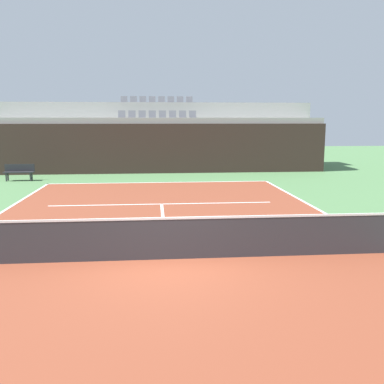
{
  "coord_description": "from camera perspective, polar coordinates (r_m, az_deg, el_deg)",
  "views": [
    {
      "loc": [
        -0.27,
        -9.27,
        3.12
      ],
      "look_at": [
        0.74,
        2.0,
        1.2
      ],
      "focal_mm": 40.01,
      "sensor_mm": 36.0,
      "label": 1
    }
  ],
  "objects": [
    {
      "name": "ground_plane",
      "position": [
        9.79,
        -3.33,
        -8.98
      ],
      "size": [
        80.0,
        80.0,
        0.0
      ],
      "primitive_type": "plane",
      "color": "#477042"
    },
    {
      "name": "court_surface",
      "position": [
        9.78,
        -3.33,
        -8.96
      ],
      "size": [
        11.0,
        24.0,
        0.01
      ],
      "primitive_type": "cube",
      "color": "brown",
      "rests_on": "ground_plane"
    },
    {
      "name": "baseline_far",
      "position": [
        21.45,
        -4.36,
        1.28
      ],
      "size": [
        11.0,
        0.1,
        0.0
      ],
      "primitive_type": "cube",
      "color": "white",
      "rests_on": "court_surface"
    },
    {
      "name": "service_line_far",
      "position": [
        15.98,
        -4.07,
        -1.61
      ],
      "size": [
        8.26,
        0.1,
        0.0
      ],
      "primitive_type": "cube",
      "color": "white",
      "rests_on": "court_surface"
    },
    {
      "name": "centre_service_line",
      "position": [
        12.85,
        -3.79,
        -4.38
      ],
      "size": [
        0.1,
        6.4,
        0.0
      ],
      "primitive_type": "cube",
      "color": "white",
      "rests_on": "court_surface"
    },
    {
      "name": "back_wall",
      "position": [
        25.18,
        -4.54,
        5.79
      ],
      "size": [
        20.0,
        0.3,
        2.88
      ],
      "primitive_type": "cube",
      "color": "#33231E",
      "rests_on": "ground_plane"
    },
    {
      "name": "stands_tier_lower",
      "position": [
        26.52,
        -4.58,
        6.35
      ],
      "size": [
        20.0,
        2.4,
        3.23
      ],
      "primitive_type": "cube",
      "color": "#9E9E99",
      "rests_on": "ground_plane"
    },
    {
      "name": "stands_tier_upper",
      "position": [
        28.89,
        -4.64,
        7.59
      ],
      "size": [
        20.0,
        2.4,
        4.2
      ],
      "primitive_type": "cube",
      "color": "#9E9E99",
      "rests_on": "ground_plane"
    },
    {
      "name": "seating_row_lower",
      "position": [
        26.57,
        -4.63,
        10.11
      ],
      "size": [
        4.76,
        0.44,
        0.44
      ],
      "color": "slate",
      "rests_on": "stands_tier_lower"
    },
    {
      "name": "seating_row_upper",
      "position": [
        29.0,
        -4.7,
        11.99
      ],
      "size": [
        4.76,
        0.44,
        0.44
      ],
      "color": "slate",
      "rests_on": "stands_tier_upper"
    },
    {
      "name": "tennis_net",
      "position": [
        9.63,
        -3.36,
        -6.12
      ],
      "size": [
        11.08,
        0.08,
        1.07
      ],
      "color": "black",
      "rests_on": "court_surface"
    },
    {
      "name": "player_bench",
      "position": [
        23.77,
        -22.04,
        2.62
      ],
      "size": [
        1.5,
        0.4,
        0.85
      ],
      "color": "#232328",
      "rests_on": "ground_plane"
    }
  ]
}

